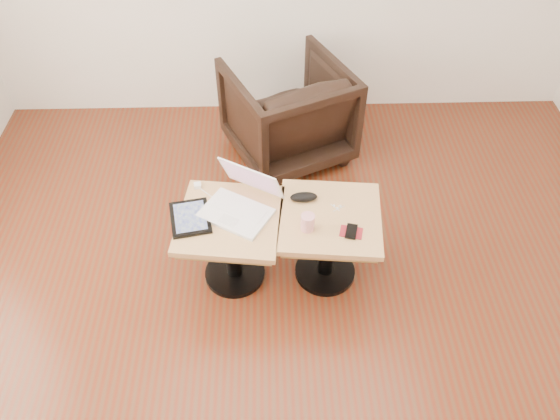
{
  "coord_description": "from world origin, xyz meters",
  "views": [
    {
      "loc": [
        -0.16,
        -1.56,
        2.64
      ],
      "look_at": [
        -0.1,
        0.49,
        0.55
      ],
      "focal_mm": 35.0,
      "sensor_mm": 36.0,
      "label": 1
    }
  ],
  "objects_px": {
    "side_table_right": "(329,231)",
    "striped_cup": "(308,222)",
    "side_table_left": "(231,233)",
    "laptop": "(241,202)",
    "armchair": "(288,112)"
  },
  "relations": [
    {
      "from": "side_table_left",
      "to": "striped_cup",
      "type": "relative_size",
      "value": 6.42
    },
    {
      "from": "laptop",
      "to": "armchair",
      "type": "relative_size",
      "value": 0.62
    },
    {
      "from": "armchair",
      "to": "side_table_right",
      "type": "bearing_deg",
      "value": 74.46
    },
    {
      "from": "side_table_right",
      "to": "striped_cup",
      "type": "relative_size",
      "value": 6.3
    },
    {
      "from": "striped_cup",
      "to": "side_table_left",
      "type": "bearing_deg",
      "value": 167.52
    },
    {
      "from": "side_table_right",
      "to": "laptop",
      "type": "relative_size",
      "value": 1.23
    },
    {
      "from": "side_table_right",
      "to": "striped_cup",
      "type": "bearing_deg",
      "value": -139.66
    },
    {
      "from": "laptop",
      "to": "armchair",
      "type": "xyz_separation_m",
      "value": [
        0.3,
        1.09,
        -0.19
      ]
    },
    {
      "from": "side_table_left",
      "to": "laptop",
      "type": "xyz_separation_m",
      "value": [
        0.06,
        0.07,
        0.17
      ]
    },
    {
      "from": "laptop",
      "to": "striped_cup",
      "type": "height_order",
      "value": "laptop"
    },
    {
      "from": "side_table_left",
      "to": "laptop",
      "type": "height_order",
      "value": "laptop"
    },
    {
      "from": "laptop",
      "to": "striped_cup",
      "type": "relative_size",
      "value": 5.1
    },
    {
      "from": "side_table_left",
      "to": "side_table_right",
      "type": "bearing_deg",
      "value": 6.88
    },
    {
      "from": "side_table_left",
      "to": "laptop",
      "type": "distance_m",
      "value": 0.2
    },
    {
      "from": "side_table_right",
      "to": "striped_cup",
      "type": "height_order",
      "value": "striped_cup"
    }
  ]
}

